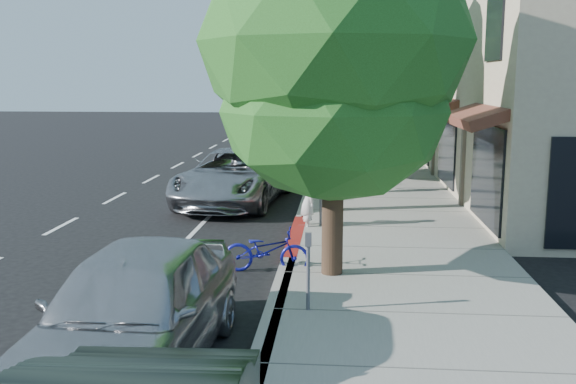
# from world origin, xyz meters

# --- Properties ---
(ground) EXTENTS (120.00, 120.00, 0.00)m
(ground) POSITION_xyz_m (0.00, 0.00, 0.00)
(ground) COLOR black
(ground) RESTS_ON ground
(sidewalk) EXTENTS (4.60, 56.00, 0.15)m
(sidewalk) POSITION_xyz_m (2.30, 8.00, 0.07)
(sidewalk) COLOR gray
(sidewalk) RESTS_ON ground
(curb) EXTENTS (0.30, 56.00, 0.15)m
(curb) POSITION_xyz_m (0.00, 8.00, 0.07)
(curb) COLOR #9E998E
(curb) RESTS_ON ground
(curb_red_segment) EXTENTS (0.32, 4.00, 0.15)m
(curb_red_segment) POSITION_xyz_m (0.00, 1.00, 0.07)
(curb_red_segment) COLOR maroon
(curb_red_segment) RESTS_ON ground
(storefront_building) EXTENTS (10.00, 36.00, 7.00)m
(storefront_building) POSITION_xyz_m (9.60, 18.00, 3.50)
(storefront_building) COLOR beige
(storefront_building) RESTS_ON ground
(street_tree_0) EXTENTS (4.92, 4.92, 7.18)m
(street_tree_0) POSITION_xyz_m (0.90, -2.00, 4.32)
(street_tree_0) COLOR black
(street_tree_0) RESTS_ON ground
(street_tree_1) EXTENTS (4.11, 4.11, 7.54)m
(street_tree_1) POSITION_xyz_m (0.90, 4.00, 4.76)
(street_tree_1) COLOR black
(street_tree_1) RESTS_ON ground
(street_tree_2) EXTENTS (4.92, 4.92, 6.92)m
(street_tree_2) POSITION_xyz_m (0.90, 10.00, 4.12)
(street_tree_2) COLOR black
(street_tree_2) RESTS_ON ground
(street_tree_3) EXTENTS (5.16, 5.16, 8.34)m
(street_tree_3) POSITION_xyz_m (0.90, 16.00, 5.13)
(street_tree_3) COLOR black
(street_tree_3) RESTS_ON ground
(street_tree_4) EXTENTS (4.59, 4.59, 7.79)m
(street_tree_4) POSITION_xyz_m (0.90, 22.00, 4.84)
(street_tree_4) COLOR black
(street_tree_4) RESTS_ON ground
(street_tree_5) EXTENTS (5.19, 5.19, 7.91)m
(street_tree_5) POSITION_xyz_m (0.90, 28.00, 4.80)
(street_tree_5) COLOR black
(street_tree_5) RESTS_ON ground
(cyclist) EXTENTS (0.50, 0.65, 1.60)m
(cyclist) POSITION_xyz_m (0.25, 1.99, 0.80)
(cyclist) COLOR silver
(cyclist) RESTS_ON ground
(bicycle) EXTENTS (1.70, 0.61, 0.89)m
(bicycle) POSITION_xyz_m (-0.40, -1.56, 0.45)
(bicycle) COLOR #151692
(bicycle) RESTS_ON ground
(silver_suv) EXTENTS (3.44, 6.24, 1.65)m
(silver_suv) POSITION_xyz_m (-2.20, 5.50, 0.83)
(silver_suv) COLOR #9A9A9E
(silver_suv) RESTS_ON ground
(dark_sedan) EXTENTS (2.10, 4.97, 1.60)m
(dark_sedan) POSITION_xyz_m (-2.20, 12.54, 0.80)
(dark_sedan) COLOR #222628
(dark_sedan) RESTS_ON ground
(white_pickup) EXTENTS (2.99, 6.42, 1.82)m
(white_pickup) POSITION_xyz_m (-2.20, 20.23, 0.91)
(white_pickup) COLOR silver
(white_pickup) RESTS_ON ground
(dark_suv_far) EXTENTS (2.25, 4.68, 1.54)m
(dark_suv_far) POSITION_xyz_m (-2.20, 22.66, 0.77)
(dark_suv_far) COLOR black
(dark_suv_far) RESTS_ON ground
(near_car_a) EXTENTS (2.20, 5.04, 1.69)m
(near_car_a) POSITION_xyz_m (-1.60, -6.08, 0.85)
(near_car_a) COLOR #A4A5A9
(near_car_a) RESTS_ON ground
(pedestrian) EXTENTS (1.08, 1.01, 1.76)m
(pedestrian) POSITION_xyz_m (1.36, 6.97, 1.03)
(pedestrian) COLOR black
(pedestrian) RESTS_ON sidewalk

